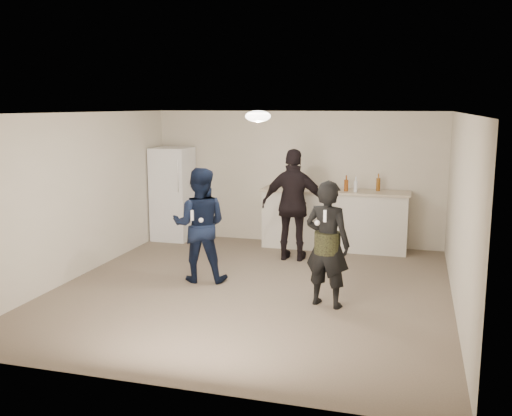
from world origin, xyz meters
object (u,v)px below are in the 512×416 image
(counter, at_px, (334,221))
(woman, at_px, (327,244))
(fridge, at_px, (173,194))
(man, at_px, (200,225))
(shaker, at_px, (288,184))
(spectator, at_px, (294,205))

(counter, relative_size, woman, 1.56)
(fridge, distance_m, man, 2.83)
(shaker, bearing_deg, fridge, 179.49)
(fridge, relative_size, woman, 1.08)
(counter, bearing_deg, shaker, -173.90)
(counter, bearing_deg, woman, -83.72)
(shaker, bearing_deg, spectator, -71.01)
(woman, distance_m, spectator, 2.30)
(spectator, bearing_deg, shaker, -71.31)
(counter, xyz_separation_m, fridge, (-3.15, -0.07, 0.38))
(shaker, bearing_deg, man, -108.80)
(counter, height_order, woman, woman)
(woman, xyz_separation_m, spectator, (-0.89, 2.11, 0.11))
(spectator, bearing_deg, woman, 112.57)
(fridge, height_order, man, fridge)
(counter, distance_m, woman, 3.09)
(fridge, xyz_separation_m, spectator, (2.60, -0.87, 0.05))
(counter, relative_size, spectator, 1.37)
(spectator, bearing_deg, fridge, -18.84)
(spectator, bearing_deg, counter, -120.78)
(shaker, xyz_separation_m, spectator, (0.29, -0.85, -0.23))
(fridge, relative_size, shaker, 10.59)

